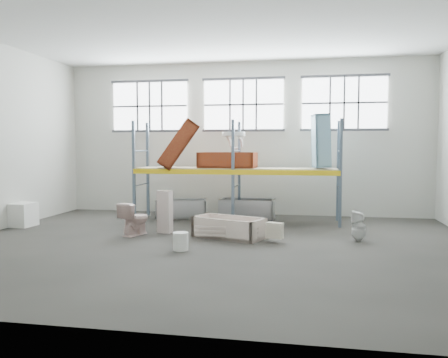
% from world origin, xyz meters
% --- Properties ---
extents(floor, '(12.00, 10.00, 0.10)m').
position_xyz_m(floor, '(0.00, 0.00, -0.05)').
color(floor, '#403D38').
rests_on(floor, ground).
extents(ceiling, '(12.00, 10.00, 0.10)m').
position_xyz_m(ceiling, '(0.00, 0.00, 5.05)').
color(ceiling, silver).
rests_on(ceiling, ground).
extents(wall_back, '(12.00, 0.10, 5.00)m').
position_xyz_m(wall_back, '(0.00, 5.05, 2.50)').
color(wall_back, beige).
rests_on(wall_back, ground).
extents(wall_front, '(12.00, 0.10, 5.00)m').
position_xyz_m(wall_front, '(0.00, -5.05, 2.50)').
color(wall_front, '#A0A095').
rests_on(wall_front, ground).
extents(window_left, '(2.60, 0.04, 1.60)m').
position_xyz_m(window_left, '(-3.20, 4.94, 3.60)').
color(window_left, white).
rests_on(window_left, wall_back).
extents(window_mid, '(2.60, 0.04, 1.60)m').
position_xyz_m(window_mid, '(0.00, 4.94, 3.60)').
color(window_mid, white).
rests_on(window_mid, wall_back).
extents(window_right, '(2.60, 0.04, 1.60)m').
position_xyz_m(window_right, '(3.20, 4.94, 3.60)').
color(window_right, white).
rests_on(window_right, wall_back).
extents(rack_upright_la, '(0.08, 0.08, 3.00)m').
position_xyz_m(rack_upright_la, '(-3.00, 2.90, 1.50)').
color(rack_upright_la, slate).
rests_on(rack_upright_la, floor).
extents(rack_upright_lb, '(0.08, 0.08, 3.00)m').
position_xyz_m(rack_upright_lb, '(-3.00, 4.10, 1.50)').
color(rack_upright_lb, slate).
rests_on(rack_upright_lb, floor).
extents(rack_upright_ma, '(0.08, 0.08, 3.00)m').
position_xyz_m(rack_upright_ma, '(0.00, 2.90, 1.50)').
color(rack_upright_ma, slate).
rests_on(rack_upright_ma, floor).
extents(rack_upright_mb, '(0.08, 0.08, 3.00)m').
position_xyz_m(rack_upright_mb, '(0.00, 4.10, 1.50)').
color(rack_upright_mb, slate).
rests_on(rack_upright_mb, floor).
extents(rack_upright_ra, '(0.08, 0.08, 3.00)m').
position_xyz_m(rack_upright_ra, '(3.00, 2.90, 1.50)').
color(rack_upright_ra, slate).
rests_on(rack_upright_ra, floor).
extents(rack_upright_rb, '(0.08, 0.08, 3.00)m').
position_xyz_m(rack_upright_rb, '(3.00, 4.10, 1.50)').
color(rack_upright_rb, slate).
rests_on(rack_upright_rb, floor).
extents(rack_beam_front, '(6.00, 0.10, 0.14)m').
position_xyz_m(rack_beam_front, '(0.00, 2.90, 1.50)').
color(rack_beam_front, yellow).
rests_on(rack_beam_front, floor).
extents(rack_beam_back, '(6.00, 0.10, 0.14)m').
position_xyz_m(rack_beam_back, '(0.00, 4.10, 1.50)').
color(rack_beam_back, yellow).
rests_on(rack_beam_back, floor).
extents(shelf_deck, '(5.90, 1.10, 0.03)m').
position_xyz_m(shelf_deck, '(0.00, 3.50, 1.58)').
color(shelf_deck, gray).
rests_on(shelf_deck, floor).
extents(wet_patch, '(1.80, 1.80, 0.00)m').
position_xyz_m(wet_patch, '(0.00, 2.70, 0.00)').
color(wet_patch, black).
rests_on(wet_patch, floor).
extents(bathtub_beige, '(1.88, 1.36, 0.50)m').
position_xyz_m(bathtub_beige, '(0.24, 0.91, 0.25)').
color(bathtub_beige, beige).
rests_on(bathtub_beige, floor).
extents(cistern_spare, '(0.43, 0.30, 0.37)m').
position_xyz_m(cistern_spare, '(1.38, 0.55, 0.28)').
color(cistern_spare, beige).
rests_on(cistern_spare, bathtub_beige).
extents(sink_in_tub, '(0.47, 0.47, 0.15)m').
position_xyz_m(sink_in_tub, '(0.48, 0.65, 0.16)').
color(sink_in_tub, beige).
rests_on(sink_in_tub, bathtub_beige).
extents(toilet_beige, '(0.73, 0.93, 0.84)m').
position_xyz_m(toilet_beige, '(-2.17, 0.82, 0.42)').
color(toilet_beige, beige).
rests_on(toilet_beige, floor).
extents(cistern_tall, '(0.39, 0.29, 1.10)m').
position_xyz_m(cistern_tall, '(-1.51, 1.24, 0.55)').
color(cistern_tall, beige).
rests_on(cistern_tall, floor).
extents(toilet_white, '(0.34, 0.34, 0.73)m').
position_xyz_m(toilet_white, '(3.31, 1.03, 0.36)').
color(toilet_white, white).
rests_on(toilet_white, floor).
extents(steel_tub_left, '(1.68, 1.06, 0.57)m').
position_xyz_m(steel_tub_left, '(-1.79, 3.79, 0.29)').
color(steel_tub_left, '#B6B9BD').
rests_on(steel_tub_left, floor).
extents(steel_tub_right, '(1.69, 0.83, 0.61)m').
position_xyz_m(steel_tub_right, '(0.27, 3.96, 0.31)').
color(steel_tub_right, '#A0A1A6').
rests_on(steel_tub_right, floor).
extents(rust_tub_flat, '(1.76, 0.91, 0.48)m').
position_xyz_m(rust_tub_flat, '(-0.28, 3.55, 1.82)').
color(rust_tub_flat, '#922B0C').
rests_on(rust_tub_flat, shelf_deck).
extents(rust_tub_tilted, '(1.45, 1.11, 1.55)m').
position_xyz_m(rust_tub_tilted, '(-1.74, 3.26, 2.29)').
color(rust_tub_tilted, brown).
rests_on(rust_tub_tilted, shelf_deck).
extents(sink_on_shelf, '(0.78, 0.65, 0.61)m').
position_xyz_m(sink_on_shelf, '(-0.06, 3.37, 2.09)').
color(sink_on_shelf, silver).
rests_on(sink_on_shelf, rust_tub_flat).
extents(blue_tub_upright, '(0.60, 0.78, 1.53)m').
position_xyz_m(blue_tub_upright, '(2.47, 3.47, 2.40)').
color(blue_tub_upright, '#7EAFC7').
rests_on(blue_tub_upright, shelf_deck).
extents(bucket, '(0.35, 0.35, 0.39)m').
position_xyz_m(bucket, '(-0.55, -0.65, 0.19)').
color(bucket, silver).
rests_on(bucket, floor).
extents(carton_near, '(0.80, 0.70, 0.66)m').
position_xyz_m(carton_near, '(-5.82, 1.46, 0.33)').
color(carton_near, white).
rests_on(carton_near, floor).
extents(carton_far, '(0.68, 0.68, 0.45)m').
position_xyz_m(carton_far, '(-6.02, 1.77, 0.22)').
color(carton_far, silver).
rests_on(carton_far, floor).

